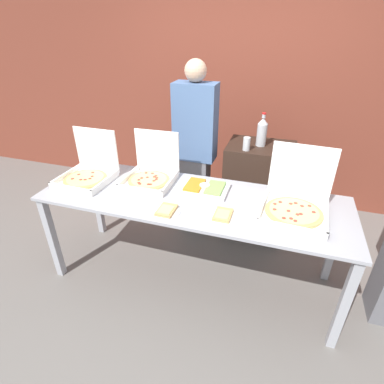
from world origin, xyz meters
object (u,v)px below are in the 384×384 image
object	(u,v)px
paper_plate_front_right	(166,210)
pizza_box_far_right	(88,172)
pizza_box_near_left	(151,173)
person_guest_plaid	(195,151)
soda_can_silver	(247,144)
veggie_tray	(205,188)
soda_bottle	(262,132)
paper_plate_front_left	(223,215)
pizza_box_near_right	(296,202)

from	to	relation	value
paper_plate_front_right	pizza_box_far_right	bearing A→B (deg)	161.76
paper_plate_front_right	pizza_box_near_left	bearing A→B (deg)	126.32
pizza_box_far_right	pizza_box_near_left	bearing A→B (deg)	16.13
person_guest_plaid	soda_can_silver	bearing A→B (deg)	175.64
pizza_box_far_right	veggie_tray	xyz separation A→B (m)	(1.02, 0.12, -0.05)
person_guest_plaid	soda_bottle	bearing A→B (deg)	-168.48
paper_plate_front_left	paper_plate_front_right	xyz separation A→B (m)	(-0.40, -0.07, 0.00)
veggie_tray	person_guest_plaid	distance (m)	0.65
paper_plate_front_left	person_guest_plaid	bearing A→B (deg)	118.09
pizza_box_near_right	veggie_tray	bearing A→B (deg)	175.67
paper_plate_front_left	soda_can_silver	world-z (taller)	soda_can_silver
pizza_box_near_right	pizza_box_far_right	world-z (taller)	pizza_box_near_right
paper_plate_front_right	soda_bottle	bearing A→B (deg)	64.56
paper_plate_front_right	person_guest_plaid	xyz separation A→B (m)	(-0.09, 0.99, 0.08)
pizza_box_near_left	paper_plate_front_left	distance (m)	0.80
paper_plate_front_left	veggie_tray	xyz separation A→B (m)	(-0.23, 0.33, 0.01)
paper_plate_front_right	soda_bottle	xyz separation A→B (m)	(0.53, 1.11, 0.30)
pizza_box_far_right	veggie_tray	distance (m)	1.02
pizza_box_far_right	person_guest_plaid	xyz separation A→B (m)	(0.75, 0.71, 0.02)
veggie_tray	soda_can_silver	distance (m)	0.64
soda_bottle	soda_can_silver	distance (m)	0.21
paper_plate_front_left	soda_can_silver	distance (m)	0.91
soda_can_silver	person_guest_plaid	xyz separation A→B (m)	(-0.50, 0.04, -0.14)
pizza_box_near_right	paper_plate_front_right	xyz separation A→B (m)	(-0.88, -0.29, -0.07)
pizza_box_near_right	paper_plate_front_right	bearing A→B (deg)	-157.81
soda_can_silver	person_guest_plaid	distance (m)	0.53
pizza_box_near_right	person_guest_plaid	bearing A→B (deg)	148.32
pizza_box_near_right	pizza_box_near_left	bearing A→B (deg)	177.77
paper_plate_front_right	soda_can_silver	bearing A→B (deg)	66.28
paper_plate_front_left	soda_bottle	world-z (taller)	soda_bottle
pizza_box_near_left	pizza_box_far_right	size ratio (longest dim) A/B	0.98
paper_plate_front_left	veggie_tray	size ratio (longest dim) A/B	0.63
veggie_tray	soda_can_silver	xyz separation A→B (m)	(0.24, 0.55, 0.21)
paper_plate_front_left	pizza_box_near_right	bearing A→B (deg)	25.22
pizza_box_near_left	veggie_tray	distance (m)	0.49
pizza_box_far_right	paper_plate_front_right	xyz separation A→B (m)	(0.84, -0.28, -0.06)
pizza_box_far_right	person_guest_plaid	bearing A→B (deg)	44.39
paper_plate_front_right	veggie_tray	distance (m)	0.43
paper_plate_front_right	soda_can_silver	world-z (taller)	soda_can_silver
paper_plate_front_left	paper_plate_front_right	distance (m)	0.41
veggie_tray	soda_bottle	xyz separation A→B (m)	(0.35, 0.72, 0.29)
veggie_tray	soda_can_silver	bearing A→B (deg)	66.65
soda_can_silver	person_guest_plaid	world-z (taller)	person_guest_plaid
pizza_box_near_left	soda_can_silver	bearing A→B (deg)	34.77
pizza_box_far_right	paper_plate_front_left	bearing A→B (deg)	-8.58
pizza_box_near_left	soda_bottle	bearing A→B (deg)	38.27
pizza_box_near_right	pizza_box_far_right	size ratio (longest dim) A/B	1.14
soda_bottle	soda_can_silver	xyz separation A→B (m)	(-0.11, -0.16, -0.07)
pizza_box_near_left	soda_can_silver	xyz separation A→B (m)	(0.72, 0.53, 0.16)
paper_plate_front_left	paper_plate_front_right	world-z (taller)	same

